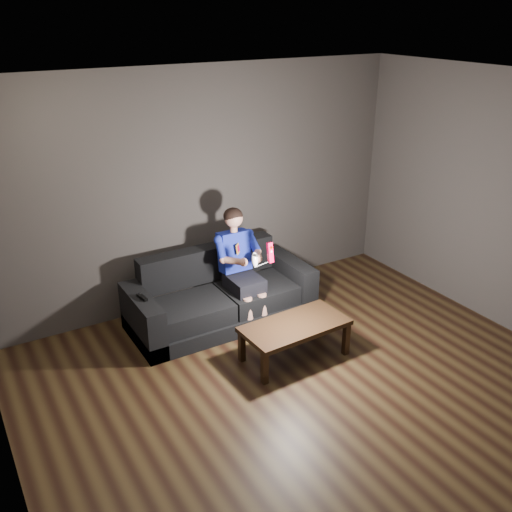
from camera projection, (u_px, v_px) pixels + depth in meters
floor at (331, 410)px, 4.99m from camera, size 5.00×5.00×0.00m
back_wall at (202, 189)px, 6.41m from camera, size 5.00×0.04×2.70m
ceiling at (352, 92)px, 3.90m from camera, size 5.00×5.00×0.02m
sofa at (220, 300)px, 6.31m from camera, size 2.02×0.87×0.78m
child at (240, 259)px, 6.20m from camera, size 0.50×0.61×1.23m
wii_remote_red at (270, 252)px, 5.78m from camera, size 0.05×0.08×0.21m
nunchuk_white at (255, 260)px, 5.71m from camera, size 0.08×0.11×0.17m
wii_remote_black at (142, 297)px, 5.70m from camera, size 0.06×0.17×0.03m
coffee_table at (295, 328)px, 5.60m from camera, size 1.08×0.57×0.38m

